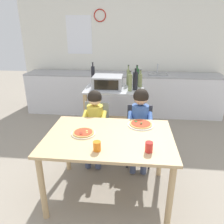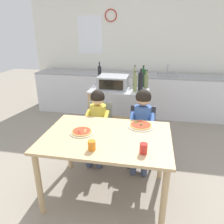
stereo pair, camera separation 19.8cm
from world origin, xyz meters
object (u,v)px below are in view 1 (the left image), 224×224
object	(u,v)px
kitchen_island_cart	(114,107)
drinking_cup_orange	(97,146)
bottle_clear_vinegar	(93,75)
dining_table	(109,144)
bottle_tall_green_wine	(137,77)
bottle_brown_beer	(135,81)
dining_chair_right	(139,130)
bottle_squat_spirits	(140,80)
toaster_oven	(108,82)
child_in_blue_striped_shirt	(140,119)
bottle_dark_olive_oil	(130,83)
pizza_plate_white	(141,124)
child_in_yellow_shirt	(94,118)
pizza_plate_cream	(83,133)
dining_chair_left	(96,127)
drinking_cup_red	(149,147)
bottle_slim_sauce	(128,77)

from	to	relation	value
kitchen_island_cart	drinking_cup_orange	world-z (taller)	kitchen_island_cart
bottle_clear_vinegar	dining_table	size ratio (longest dim) A/B	0.27
dining_table	bottle_tall_green_wine	bearing A→B (deg)	79.29
bottle_brown_beer	dining_chair_right	xyz separation A→B (m)	(0.08, -0.50, -0.58)
bottle_squat_spirits	bottle_tall_green_wine	world-z (taller)	bottle_tall_green_wine
toaster_oven	child_in_blue_striped_shirt	world-z (taller)	toaster_oven
child_in_blue_striped_shirt	bottle_squat_spirits	bearing A→B (deg)	89.88
bottle_dark_olive_oil	drinking_cup_orange	size ratio (longest dim) A/B	3.31
pizza_plate_white	dining_chair_right	bearing A→B (deg)	89.98
bottle_dark_olive_oil	child_in_blue_striped_shirt	world-z (taller)	bottle_dark_olive_oil
toaster_oven	dining_table	distance (m)	1.35
bottle_brown_beer	dining_chair_right	size ratio (longest dim) A/B	0.41
bottle_tall_green_wine	toaster_oven	bearing A→B (deg)	-155.73
toaster_oven	child_in_yellow_shirt	world-z (taller)	toaster_oven
pizza_plate_cream	bottle_squat_spirits	bearing A→B (deg)	66.19
toaster_oven	bottle_brown_beer	xyz separation A→B (m)	(0.43, -0.06, 0.04)
dining_chair_left	dining_chair_right	distance (m)	0.61
bottle_dark_olive_oil	dining_table	bearing A→B (deg)	-99.05
bottle_dark_olive_oil	dining_chair_left	xyz separation A→B (m)	(-0.46, -0.38, -0.57)
dining_chair_left	pizza_plate_cream	world-z (taller)	dining_chair_left
bottle_clear_vinegar	drinking_cup_red	size ratio (longest dim) A/B	3.69
bottle_brown_beer	bottle_tall_green_wine	xyz separation A→B (m)	(0.02, 0.26, 0.00)
drinking_cup_red	bottle_brown_beer	bearing A→B (deg)	95.19
kitchen_island_cart	bottle_dark_olive_oil	bearing A→B (deg)	-27.94
bottle_brown_beer	child_in_blue_striped_shirt	xyz separation A→B (m)	(0.08, -0.62, -0.36)
bottle_slim_sauce	bottle_clear_vinegar	bearing A→B (deg)	178.35
dining_table	child_in_yellow_shirt	distance (m)	0.71
bottle_clear_vinegar	drinking_cup_orange	size ratio (longest dim) A/B	3.96
bottle_tall_green_wine	bottle_dark_olive_oil	bearing A→B (deg)	-106.27
drinking_cup_red	pizza_plate_cream	bearing A→B (deg)	157.24
toaster_oven	child_in_blue_striped_shirt	xyz separation A→B (m)	(0.50, -0.68, -0.32)
dining_chair_left	pizza_plate_cream	size ratio (longest dim) A/B	3.14
bottle_brown_beer	dining_chair_right	world-z (taller)	bottle_brown_beer
dining_table	child_in_blue_striped_shirt	size ratio (longest dim) A/B	1.24
bottle_slim_sauce	kitchen_island_cart	bearing A→B (deg)	-132.24
pizza_plate_cream	bottle_slim_sauce	bearing A→B (deg)	74.37
child_in_yellow_shirt	pizza_plate_cream	world-z (taller)	child_in_yellow_shirt
bottle_brown_beer	pizza_plate_cream	world-z (taller)	bottle_brown_beer
child_in_blue_striped_shirt	bottle_dark_olive_oil	bearing A→B (deg)	105.56
bottle_clear_vinegar	bottle_slim_sauce	distance (m)	0.59
bottle_clear_vinegar	drinking_cup_red	bearing A→B (deg)	-64.96
kitchen_island_cart	toaster_oven	distance (m)	0.42
bottle_brown_beer	child_in_blue_striped_shirt	distance (m)	0.72
bottle_brown_beer	drinking_cup_orange	bearing A→B (deg)	-102.45
toaster_oven	drinking_cup_red	size ratio (longest dim) A/B	4.62
pizza_plate_white	bottle_dark_olive_oil	bearing A→B (deg)	100.01
bottle_tall_green_wine	bottle_slim_sauce	xyz separation A→B (m)	(-0.14, 0.02, -0.01)
toaster_oven	dining_chair_right	world-z (taller)	toaster_oven
bottle_clear_vinegar	dining_chair_right	bearing A→B (deg)	-45.80
toaster_oven	bottle_dark_olive_oil	xyz separation A→B (m)	(0.35, -0.13, 0.03)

